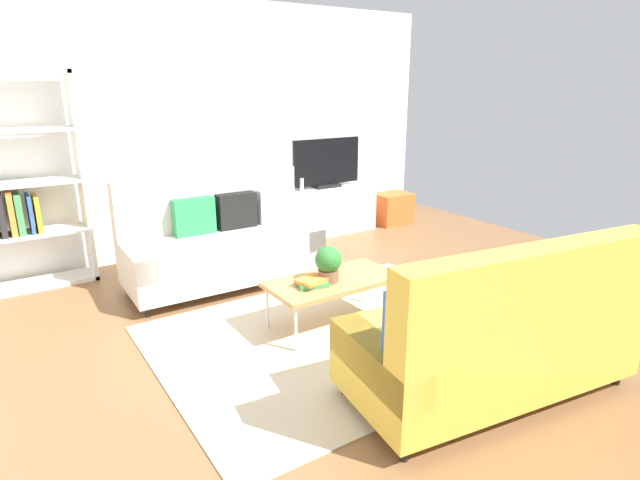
% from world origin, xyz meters
% --- Properties ---
extents(ground_plane, '(7.68, 7.68, 0.00)m').
position_xyz_m(ground_plane, '(0.00, 0.00, 0.00)').
color(ground_plane, brown).
extents(wall_far, '(6.40, 0.12, 2.90)m').
position_xyz_m(wall_far, '(0.00, 2.80, 1.45)').
color(wall_far, white).
rests_on(wall_far, ground_plane).
extents(area_rug, '(2.90, 2.20, 0.01)m').
position_xyz_m(area_rug, '(-0.01, -0.09, 0.01)').
color(area_rug, beige).
rests_on(area_rug, ground_plane).
extents(couch_beige, '(1.91, 0.87, 1.10)m').
position_xyz_m(couch_beige, '(-0.34, 1.53, 0.45)').
color(couch_beige, beige).
rests_on(couch_beige, ground_plane).
extents(couch_green, '(2.00, 1.10, 1.10)m').
position_xyz_m(couch_green, '(0.32, -1.31, 0.44)').
color(couch_green, gold).
rests_on(couch_green, ground_plane).
extents(coffee_table, '(1.10, 0.56, 0.42)m').
position_xyz_m(coffee_table, '(0.04, 0.11, 0.39)').
color(coffee_table, '#B7844C').
rests_on(coffee_table, ground_plane).
extents(tv_console, '(1.40, 0.44, 0.64)m').
position_xyz_m(tv_console, '(1.55, 2.46, 0.32)').
color(tv_console, silver).
rests_on(tv_console, ground_plane).
extents(tv, '(1.00, 0.20, 0.64)m').
position_xyz_m(tv, '(1.55, 2.44, 0.95)').
color(tv, black).
rests_on(tv, tv_console).
extents(bookshelf, '(1.10, 0.36, 2.10)m').
position_xyz_m(bookshelf, '(-2.00, 2.48, 0.98)').
color(bookshelf, white).
rests_on(bookshelf, ground_plane).
extents(storage_trunk, '(0.52, 0.40, 0.44)m').
position_xyz_m(storage_trunk, '(2.65, 2.36, 0.22)').
color(storage_trunk, orange).
rests_on(storage_trunk, ground_plane).
extents(potted_plant, '(0.22, 0.22, 0.30)m').
position_xyz_m(potted_plant, '(-0.02, 0.08, 0.58)').
color(potted_plant, brown).
rests_on(potted_plant, coffee_table).
extents(table_book_0, '(0.28, 0.23, 0.04)m').
position_xyz_m(table_book_0, '(-0.18, 0.08, 0.44)').
color(table_book_0, '#3F8C4C').
rests_on(table_book_0, coffee_table).
extents(table_book_1, '(0.28, 0.23, 0.03)m').
position_xyz_m(table_book_1, '(-0.18, 0.08, 0.47)').
color(table_book_1, orange).
rests_on(table_book_1, table_book_0).
extents(vase_0, '(0.12, 0.12, 0.14)m').
position_xyz_m(vase_0, '(0.97, 2.51, 0.71)').
color(vase_0, '#4C72B2').
rests_on(vase_0, tv_console).
extents(bottle_0, '(0.06, 0.06, 0.16)m').
position_xyz_m(bottle_0, '(1.15, 2.42, 0.72)').
color(bottle_0, silver).
rests_on(bottle_0, tv_console).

